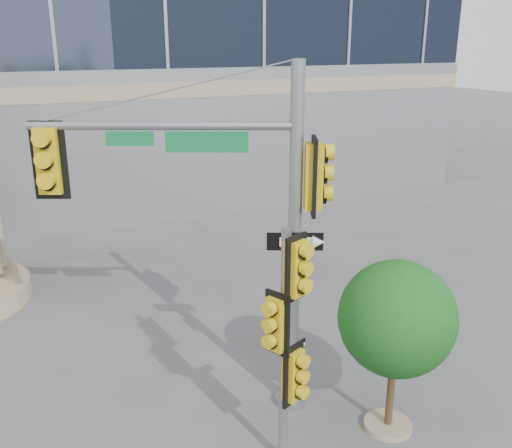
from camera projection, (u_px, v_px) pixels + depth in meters
name	position (u px, v px, depth m)	size (l,w,h in m)	color
ground	(281.00, 443.00, 10.52)	(120.00, 120.00, 0.00)	#545456
main_signal_pole	(228.00, 205.00, 10.40)	(4.93, 2.57, 6.78)	slate
secondary_signal_pole	(287.00, 335.00, 9.21)	(0.82, 0.59, 4.33)	slate
street_tree	(398.00, 322.00, 10.28)	(2.18, 2.13, 3.39)	#9F886B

